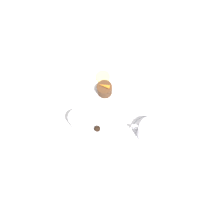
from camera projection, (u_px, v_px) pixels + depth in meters
ground_plane at (108, 90)px, 0.91m from camera, size 3.00×3.00×0.00m
dinner_plate at (105, 86)px, 0.91m from camera, size 0.23×0.23×0.01m
saucer at (150, 134)px, 0.84m from camera, size 0.16×0.16×0.01m
coffee_cup at (151, 131)px, 0.80m from camera, size 0.12×0.10×0.07m
spoon at (138, 128)px, 0.84m from camera, size 0.07×0.09×0.00m
wine_glass at (79, 121)px, 0.78m from camera, size 0.06×0.06×0.13m
fork at (143, 98)px, 0.90m from camera, size 0.03×0.19×0.01m
dessert_cake at (105, 89)px, 0.87m from camera, size 0.06×0.06×0.05m
carrot_garnish at (104, 86)px, 0.84m from camera, size 0.04×0.02×0.01m
pineapple_slice at (103, 77)px, 0.91m from camera, size 0.06×0.06×0.01m
chocolate_truffle at (97, 129)px, 0.84m from camera, size 0.02×0.02×0.02m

